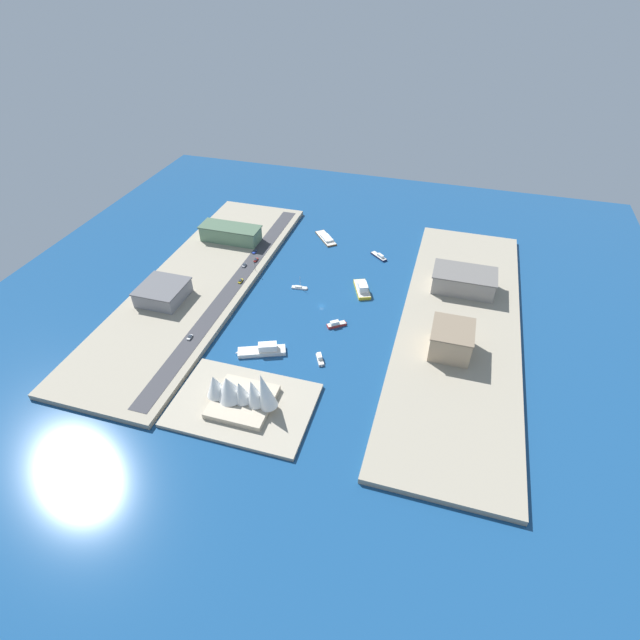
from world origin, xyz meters
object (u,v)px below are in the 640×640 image
Objects in this scene: ferry_white_commuter at (263,350)px; pickup_red at (256,260)px; barge_flat_brown at (326,238)px; yacht_sleek_gray at (320,359)px; opera_landmark at (241,392)px; tugboat_red at (336,324)px; van_white at (190,337)px; patrol_launch_navy at (379,256)px; carpark_squat_concrete at (464,281)px; taxi_yellow_cab at (241,281)px; traffic_light_waterfront at (255,265)px; terminal_long_green at (231,233)px; ferry_yellow_fast at (362,289)px; sedan_silver at (244,265)px; hatchback_blue at (254,252)px; sailboat_small_white at (299,288)px; apartment_midrise_tan at (451,340)px.

ferry_white_commuter is 95.50m from pickup_red.
barge_flat_brown is 2.34× the size of yacht_sleek_gray.
tugboat_red is at bearing -110.99° from opera_landmark.
pickup_red is at bearing -92.67° from van_white.
patrol_launch_navy is 0.34× the size of carpark_squat_concrete.
ferry_white_commuter reaches higher than taxi_yellow_cab.
tugboat_red is (-35.35, 101.66, 0.36)m from barge_flat_brown.
traffic_light_waterfront is at bearing 7.29° from carpark_squat_concrete.
van_white is at bearing 4.97° from yacht_sleek_gray.
traffic_light_waterfront is at bearing 30.83° from patrol_launch_navy.
carpark_squat_concrete is (-174.11, 16.88, 0.67)m from terminal_long_green.
ferry_yellow_fast is 66.46m from carpark_squat_concrete.
ferry_yellow_fast is at bearing -96.36° from yacht_sleek_gray.
sedan_silver is 19.84m from taxi_yellow_cab.
ferry_white_commuter is (40.88, 75.63, -0.19)m from ferry_yellow_fast.
pickup_red is (-5.08, -9.12, -0.06)m from sedan_silver.
pickup_red is at bearing 117.55° from hatchback_blue.
traffic_light_waterfront is (-4.44, 11.92, 3.49)m from pickup_red.
traffic_light_waterfront reaches higher than sailboat_small_white.
van_white is (87.43, 125.52, 3.08)m from patrol_launch_navy.
ferry_white_commuter is at bearing 90.43° from sailboat_small_white.
hatchback_blue is at bearing -25.27° from apartment_midrise_tan.
yacht_sleek_gray is at bearing 84.94° from patrol_launch_navy.
traffic_light_waterfront is at bearing -103.80° from taxi_yellow_cab.
ferry_yellow_fast is 77.74m from apartment_midrise_tan.
carpark_squat_concrete reaches higher than traffic_light_waterfront.
pickup_red is (144.56, 6.01, -5.70)m from carpark_squat_concrete.
opera_landmark is (29.07, 75.76, 8.66)m from tugboat_red.
sailboat_small_white is at bearing 11.64° from ferry_yellow_fast.
yacht_sleek_gray is 1.62× the size of traffic_light_waterfront.
taxi_yellow_cab reaches higher than van_white.
sedan_silver is at bearing -43.81° from yacht_sleek_gray.
taxi_yellow_cab is 38.92m from hatchback_blue.
ferry_yellow_fast reaches higher than patrol_launch_navy.
carpark_squat_concrete is (-105.15, -25.65, 9.11)m from sailboat_small_white.
ferry_white_commuter is 5.65× the size of taxi_yellow_cab.
pickup_red is 1.07× the size of hatchback_blue.
sailboat_small_white is 36.47m from traffic_light_waterfront.
pickup_red is 11.63m from hatchback_blue.
apartment_midrise_tan reaches higher than van_white.
apartment_midrise_tan is 0.66× the size of opera_landmark.
sedan_silver is 128.19m from opera_landmark.
ferry_white_commuter is 48.82m from tugboat_red.
patrol_launch_navy is 2.73× the size of taxi_yellow_cab.
sedan_silver reaches higher than yacht_sleek_gray.
apartment_midrise_tan reaches higher than hatchback_blue.
van_white is 79.06m from traffic_light_waterfront.
barge_flat_brown is 4.85× the size of pickup_red.
patrol_launch_navy is 3.04× the size of van_white.
sailboat_small_white is at bearing 153.50° from pickup_red.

